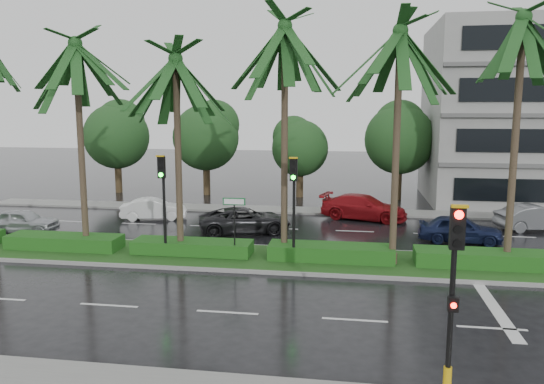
% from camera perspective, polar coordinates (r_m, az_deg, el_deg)
% --- Properties ---
extents(ground, '(120.00, 120.00, 0.00)m').
position_cam_1_polar(ground, '(21.92, -1.73, -8.02)').
color(ground, black).
rests_on(ground, ground).
extents(far_sidewalk, '(40.00, 2.00, 0.12)m').
position_cam_1_polar(far_sidewalk, '(33.44, 2.02, -1.96)').
color(far_sidewalk, slate).
rests_on(far_sidewalk, ground).
extents(median, '(36.00, 4.00, 0.15)m').
position_cam_1_polar(median, '(22.84, -1.27, -7.11)').
color(median, gray).
rests_on(median, ground).
extents(hedge, '(35.20, 1.40, 0.60)m').
position_cam_1_polar(hedge, '(22.74, -1.27, -6.21)').
color(hedge, '#1A4915').
rests_on(hedge, median).
extents(lane_markings, '(34.00, 13.06, 0.01)m').
position_cam_1_polar(lane_markings, '(21.18, 6.25, -8.66)').
color(lane_markings, silver).
rests_on(lane_markings, ground).
extents(palm_row, '(26.30, 4.20, 10.44)m').
position_cam_1_polar(palm_row, '(22.33, -4.60, 14.75)').
color(palm_row, '#3C3122').
rests_on(palm_row, median).
extents(signal_near, '(0.34, 0.45, 4.36)m').
position_cam_1_polar(signal_near, '(12.07, 18.87, -10.40)').
color(signal_near, black).
rests_on(signal_near, near_sidewalk).
extents(signal_median_left, '(0.34, 0.42, 4.36)m').
position_cam_1_polar(signal_median_left, '(22.59, -11.65, 0.11)').
color(signal_median_left, black).
rests_on(signal_median_left, median).
extents(signal_median_right, '(0.34, 0.42, 4.36)m').
position_cam_1_polar(signal_median_right, '(21.31, 2.35, -0.23)').
color(signal_median_right, black).
rests_on(signal_median_right, median).
extents(street_sign, '(0.95, 0.09, 2.60)m').
position_cam_1_polar(street_sign, '(22.06, -4.08, -2.24)').
color(street_sign, black).
rests_on(street_sign, median).
extents(bg_trees, '(33.20, 5.47, 7.90)m').
position_cam_1_polar(bg_trees, '(38.34, 4.60, 6.28)').
color(bg_trees, '#392F1A').
rests_on(bg_trees, ground).
extents(car_silver, '(1.87, 3.82, 1.26)m').
position_cam_1_polar(car_silver, '(30.43, -25.29, -2.84)').
color(car_silver, '#B3B6BB').
rests_on(car_silver, ground).
extents(car_white, '(2.19, 3.94, 1.23)m').
position_cam_1_polar(car_white, '(31.62, -12.62, -1.79)').
color(car_white, white).
rests_on(car_white, ground).
extents(car_darkgrey, '(3.65, 5.23, 1.33)m').
position_cam_1_polar(car_darkgrey, '(27.58, -2.94, -3.05)').
color(car_darkgrey, black).
rests_on(car_darkgrey, ground).
extents(car_red, '(3.27, 5.33, 1.44)m').
position_cam_1_polar(car_red, '(31.29, 9.84, -1.62)').
color(car_red, maroon).
rests_on(car_red, ground).
extents(car_blue, '(1.94, 4.03, 1.33)m').
position_cam_1_polar(car_blue, '(27.12, 19.57, -3.77)').
color(car_blue, '#151E41').
rests_on(car_blue, ground).
extents(car_grey, '(2.37, 4.38, 1.37)m').
position_cam_1_polar(car_grey, '(31.36, 26.57, -2.49)').
color(car_grey, slate).
rests_on(car_grey, ground).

